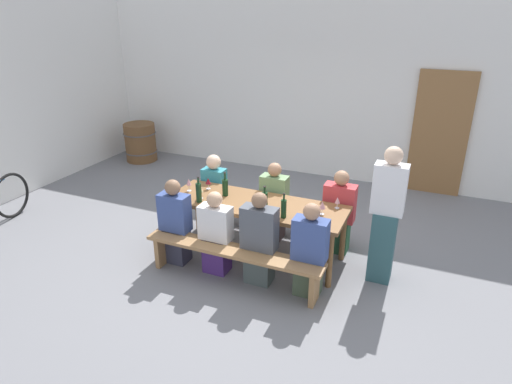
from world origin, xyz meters
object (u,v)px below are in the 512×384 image
at_px(tasting_table, 256,208).
at_px(seated_guest_far_2, 339,214).
at_px(wine_glass_1, 322,205).
at_px(seated_guest_near_2, 259,241).
at_px(seated_guest_near_3, 310,253).
at_px(seated_guest_near_0, 175,224).
at_px(standing_host, 386,218).
at_px(seated_guest_near_1, 216,235).
at_px(bench_far, 275,209).
at_px(wine_glass_2, 337,201).
at_px(wine_glass_4, 208,181).
at_px(seated_guest_far_1, 274,203).
at_px(wine_bottle_0, 284,208).
at_px(wine_barrel, 140,142).
at_px(bench_near, 233,256).
at_px(wooden_door, 440,134).
at_px(wine_bottle_2, 199,192).
at_px(wine_glass_3, 200,189).
at_px(wine_bottle_1, 265,201).
at_px(wine_glass_0, 189,182).
at_px(wine_bottle_3, 225,187).
at_px(seated_guest_far_0, 215,192).

height_order(tasting_table, seated_guest_far_2, seated_guest_far_2).
distance_m(wine_glass_1, seated_guest_near_2, 0.86).
bearing_deg(seated_guest_near_3, seated_guest_near_2, 90.00).
bearing_deg(seated_guest_near_0, standing_host, -75.77).
xyz_separation_m(seated_guest_near_1, seated_guest_near_3, (1.17, 0.00, 0.03)).
distance_m(bench_far, wine_glass_2, 1.18).
bearing_deg(wine_glass_4, wine_glass_2, 2.86).
bearing_deg(wine_glass_1, seated_guest_near_1, -154.38).
xyz_separation_m(wine_glass_1, seated_guest_near_2, (-0.58, -0.55, -0.33)).
distance_m(tasting_table, wine_glass_1, 0.87).
relative_size(tasting_table, seated_guest_far_1, 2.05).
bearing_deg(wine_bottle_0, seated_guest_near_3, -34.69).
bearing_deg(bench_far, wine_barrel, 153.30).
distance_m(seated_guest_near_2, seated_guest_far_1, 1.10).
bearing_deg(bench_near, wine_glass_1, 39.36).
bearing_deg(seated_guest_near_2, wine_bottle_0, -32.39).
distance_m(wooden_door, tasting_table, 3.77).
bearing_deg(wine_glass_2, tasting_table, -165.49).
bearing_deg(seated_guest_near_0, wooden_door, -37.51).
distance_m(wine_bottle_2, seated_guest_near_0, 0.49).
distance_m(wine_glass_2, seated_guest_near_1, 1.54).
bearing_deg(wine_glass_3, seated_guest_near_2, -21.23).
bearing_deg(tasting_table, wine_bottle_2, -159.68).
xyz_separation_m(wine_bottle_1, wine_bottle_2, (-0.85, -0.11, 0.01)).
bearing_deg(wine_glass_0, wine_bottle_0, -9.97).
bearing_deg(seated_guest_near_2, wine_glass_0, 66.57).
distance_m(bench_near, seated_guest_far_2, 1.56).
xyz_separation_m(wine_bottle_0, standing_host, (1.12, 0.33, -0.06)).
relative_size(wine_bottle_1, seated_guest_near_2, 0.27).
xyz_separation_m(wine_bottle_2, wine_glass_2, (1.65, 0.50, -0.03)).
height_order(wooden_door, wine_bottle_1, wooden_door).
bearing_deg(seated_guest_near_2, standing_host, -64.57).
relative_size(wine_glass_3, seated_guest_far_1, 0.17).
bearing_deg(wine_bottle_0, wine_bottle_3, 161.52).
xyz_separation_m(seated_guest_far_0, wine_barrel, (-2.88, 2.05, -0.14)).
bearing_deg(seated_guest_near_1, wine_glass_1, -64.38).
xyz_separation_m(wine_glass_2, seated_guest_near_2, (-0.70, -0.79, -0.31)).
bearing_deg(wine_glass_4, wine_bottle_2, -76.77).
bearing_deg(seated_guest_far_1, bench_far, -165.48).
height_order(tasting_table, wine_glass_4, wine_glass_4).
bearing_deg(bench_far, wooden_door, 51.40).
bearing_deg(wine_glass_1, standing_host, 5.62).
height_order(wine_glass_3, seated_guest_near_2, seated_guest_near_2).
bearing_deg(wine_glass_4, wooden_door, 47.48).
bearing_deg(wine_glass_0, seated_guest_far_0, 80.65).
bearing_deg(seated_guest_near_1, wine_glass_0, 51.61).
relative_size(wine_bottle_0, seated_guest_far_1, 0.27).
xyz_separation_m(wine_bottle_0, seated_guest_near_0, (-1.33, -0.29, -0.34)).
distance_m(wine_bottle_2, seated_guest_far_0, 0.89).
height_order(seated_guest_far_1, seated_guest_far_2, seated_guest_far_2).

